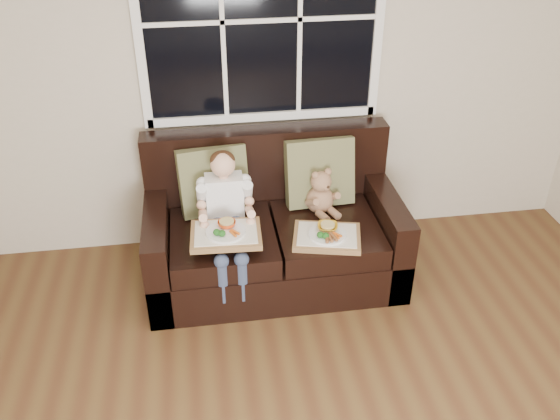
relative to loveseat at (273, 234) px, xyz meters
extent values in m
cube|color=beige|center=(0.12, 0.48, 1.04)|extent=(4.50, 0.02, 2.70)
cube|color=black|center=(0.00, 0.47, 1.34)|extent=(1.50, 0.02, 1.25)
cube|color=white|center=(0.00, 0.45, 0.69)|extent=(1.58, 0.04, 0.06)
cube|color=white|center=(-0.78, 0.45, 1.34)|extent=(0.06, 0.04, 1.37)
cube|color=white|center=(0.78, 0.45, 1.34)|extent=(0.06, 0.04, 1.37)
cube|color=white|center=(0.00, 0.45, 1.34)|extent=(1.50, 0.03, 0.03)
cube|color=black|center=(0.00, -0.07, -0.16)|extent=(1.70, 0.90, 0.30)
cube|color=black|center=(-0.78, -0.07, -0.01)|extent=(0.15, 0.90, 0.60)
cube|color=black|center=(0.78, -0.07, -0.01)|extent=(0.15, 0.90, 0.60)
cube|color=black|center=(0.00, 0.31, 0.32)|extent=(1.70, 0.18, 0.66)
cube|color=black|center=(-0.35, -0.15, 0.07)|extent=(0.68, 0.72, 0.15)
cube|color=black|center=(0.35, -0.15, 0.07)|extent=(0.68, 0.72, 0.15)
cube|color=olive|center=(-0.38, 0.15, 0.37)|extent=(0.49, 0.28, 0.47)
cube|color=olive|center=(0.35, 0.15, 0.38)|extent=(0.48, 0.24, 0.49)
cube|color=white|center=(-0.32, -0.02, 0.32)|extent=(0.24, 0.15, 0.34)
sphere|color=#EDB291|center=(-0.32, -0.03, 0.58)|extent=(0.16, 0.16, 0.16)
ellipsoid|color=#3B2212|center=(-0.32, -0.01, 0.60)|extent=(0.16, 0.16, 0.11)
cylinder|color=#333E5A|center=(-0.38, -0.20, 0.18)|extent=(0.09, 0.30, 0.09)
cylinder|color=#333E5A|center=(-0.26, -0.20, 0.18)|extent=(0.09, 0.30, 0.09)
cylinder|color=#333E5A|center=(-0.38, -0.48, 0.00)|extent=(0.08, 0.08, 0.28)
cylinder|color=#333E5A|center=(-0.26, -0.48, 0.00)|extent=(0.08, 0.08, 0.28)
cylinder|color=#EDB291|center=(-0.46, -0.13, 0.36)|extent=(0.06, 0.30, 0.23)
cylinder|color=#EDB291|center=(-0.17, -0.13, 0.36)|extent=(0.06, 0.30, 0.23)
ellipsoid|color=#9E7353|center=(0.33, 0.03, 0.23)|extent=(0.24, 0.22, 0.20)
sphere|color=#9E7353|center=(0.33, 0.02, 0.38)|extent=(0.18, 0.18, 0.14)
sphere|color=#9E7353|center=(0.28, 0.02, 0.44)|extent=(0.05, 0.05, 0.05)
sphere|color=#9E7353|center=(0.38, 0.02, 0.44)|extent=(0.05, 0.05, 0.05)
sphere|color=#9E7353|center=(0.33, -0.04, 0.36)|extent=(0.05, 0.05, 0.05)
sphere|color=black|center=(0.33, -0.06, 0.37)|extent=(0.02, 0.02, 0.02)
cylinder|color=#9E7353|center=(0.29, -0.08, 0.17)|extent=(0.09, 0.12, 0.05)
cylinder|color=#9E7353|center=(0.38, -0.08, 0.17)|extent=(0.09, 0.12, 0.05)
cube|color=olive|center=(-0.34, -0.34, 0.25)|extent=(0.45, 0.35, 0.04)
cube|color=silver|center=(-0.34, -0.34, 0.27)|extent=(0.39, 0.30, 0.01)
cylinder|color=white|center=(-0.34, -0.35, 0.29)|extent=(0.25, 0.25, 0.02)
imported|color=#F04A14|center=(-0.33, -0.30, 0.31)|extent=(0.12, 0.12, 0.04)
cylinder|color=#E2CC7B|center=(-0.33, -0.30, 0.32)|extent=(0.09, 0.09, 0.02)
ellipsoid|color=#206620|center=(-0.39, -0.39, 0.31)|extent=(0.05, 0.05, 0.04)
ellipsoid|color=#206620|center=(-0.36, -0.41, 0.31)|extent=(0.05, 0.05, 0.04)
cylinder|color=#D35E17|center=(-0.29, -0.40, 0.30)|extent=(0.05, 0.07, 0.02)
cube|color=olive|center=(0.31, -0.32, 0.16)|extent=(0.49, 0.41, 0.04)
cube|color=silver|center=(0.31, -0.32, 0.18)|extent=(0.43, 0.35, 0.01)
cylinder|color=white|center=(0.31, -0.33, 0.19)|extent=(0.24, 0.24, 0.02)
imported|color=gold|center=(0.32, -0.29, 0.21)|extent=(0.16, 0.16, 0.03)
cylinder|color=#E2CC7B|center=(0.32, -0.29, 0.22)|extent=(0.09, 0.09, 0.02)
ellipsoid|color=#206620|center=(0.25, -0.37, 0.22)|extent=(0.04, 0.04, 0.04)
ellipsoid|color=#206620|center=(0.28, -0.39, 0.22)|extent=(0.04, 0.04, 0.04)
cylinder|color=#D35E17|center=(0.35, -0.38, 0.21)|extent=(0.05, 0.07, 0.02)
cylinder|color=brown|center=(0.31, -0.40, 0.21)|extent=(0.03, 0.09, 0.02)
camera|label=1|loc=(-0.46, -3.37, 2.31)|focal=38.00mm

